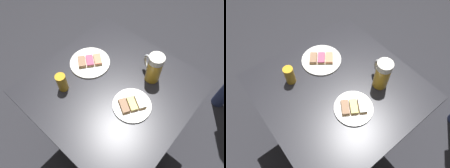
# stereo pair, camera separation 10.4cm
# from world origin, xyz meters

# --- Properties ---
(ground_plane) EXTENTS (6.00, 6.00, 0.00)m
(ground_plane) POSITION_xyz_m (0.00, 0.00, 0.00)
(ground_plane) COLOR #28282D
(cafe_table) EXTENTS (0.80, 0.81, 0.76)m
(cafe_table) POSITION_xyz_m (0.00, 0.00, 0.61)
(cafe_table) COLOR black
(cafe_table) RESTS_ON ground_plane
(plate_near) EXTENTS (0.19, 0.19, 0.03)m
(plate_near) POSITION_xyz_m (-0.02, -0.15, 0.77)
(plate_near) COLOR white
(plate_near) RESTS_ON cafe_table
(plate_far) EXTENTS (0.23, 0.23, 0.03)m
(plate_far) POSITION_xyz_m (0.04, 0.20, 0.77)
(plate_far) COLOR white
(plate_far) RESTS_ON cafe_table
(beer_mug) EXTENTS (0.08, 0.13, 0.17)m
(beer_mug) POSITION_xyz_m (0.18, -0.12, 0.84)
(beer_mug) COLOR gold
(beer_mug) RESTS_ON cafe_table
(beer_glass_small) EXTENTS (0.05, 0.05, 0.10)m
(beer_glass_small) POSITION_xyz_m (-0.18, 0.18, 0.81)
(beer_glass_small) COLOR gold
(beer_glass_small) RESTS_ON cafe_table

